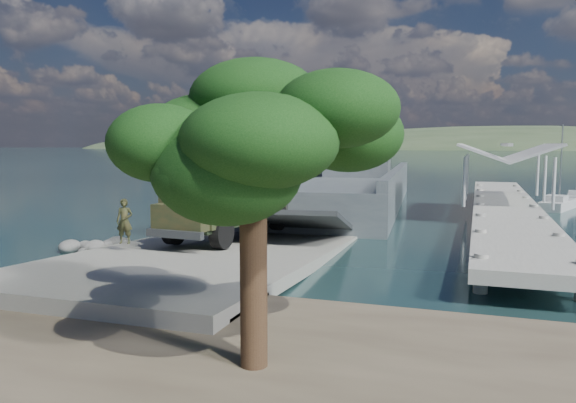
{
  "coord_description": "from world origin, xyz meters",
  "views": [
    {
      "loc": [
        11.18,
        -22.37,
        5.19
      ],
      "look_at": [
        1.57,
        6.0,
        2.12
      ],
      "focal_mm": 35.0,
      "sensor_mm": 36.0,
      "label": 1
    }
  ],
  "objects_px": {
    "landing_craft": "(341,195)",
    "military_truck": "(232,194)",
    "pier": "(505,197)",
    "soldier": "(125,230)",
    "sailboat_far": "(576,198)",
    "sailboat_near": "(558,205)",
    "overhang_tree": "(239,134)"
  },
  "relations": [
    {
      "from": "landing_craft",
      "to": "military_truck",
      "type": "bearing_deg",
      "value": -97.92
    },
    {
      "from": "pier",
      "to": "military_truck",
      "type": "bearing_deg",
      "value": -132.15
    },
    {
      "from": "soldier",
      "to": "sailboat_far",
      "type": "bearing_deg",
      "value": 42.27
    },
    {
      "from": "military_truck",
      "to": "soldier",
      "type": "bearing_deg",
      "value": -110.37
    },
    {
      "from": "soldier",
      "to": "military_truck",
      "type": "bearing_deg",
      "value": 49.56
    },
    {
      "from": "sailboat_near",
      "to": "sailboat_far",
      "type": "xyz_separation_m",
      "value": [
        2.36,
        7.47,
        -0.05
      ]
    },
    {
      "from": "military_truck",
      "to": "overhang_tree",
      "type": "bearing_deg",
      "value": -60.09
    },
    {
      "from": "sailboat_near",
      "to": "sailboat_far",
      "type": "height_order",
      "value": "sailboat_near"
    },
    {
      "from": "sailboat_near",
      "to": "soldier",
      "type": "bearing_deg",
      "value": -105.18
    },
    {
      "from": "sailboat_near",
      "to": "overhang_tree",
      "type": "height_order",
      "value": "sailboat_near"
    },
    {
      "from": "pier",
      "to": "soldier",
      "type": "bearing_deg",
      "value": -128.27
    },
    {
      "from": "sailboat_far",
      "to": "overhang_tree",
      "type": "xyz_separation_m",
      "value": [
        -13.54,
        -45.25,
        5.1
      ]
    },
    {
      "from": "landing_craft",
      "to": "overhang_tree",
      "type": "distance_m",
      "value": 35.38
    },
    {
      "from": "military_truck",
      "to": "sailboat_far",
      "type": "relative_size",
      "value": 1.61
    },
    {
      "from": "sailboat_near",
      "to": "sailboat_far",
      "type": "bearing_deg",
      "value": 93.1
    },
    {
      "from": "landing_craft",
      "to": "overhang_tree",
      "type": "relative_size",
      "value": 5.24
    },
    {
      "from": "landing_craft",
      "to": "overhang_tree",
      "type": "bearing_deg",
      "value": -85.39
    },
    {
      "from": "military_truck",
      "to": "sailboat_far",
      "type": "distance_m",
      "value": 36.8
    },
    {
      "from": "landing_craft",
      "to": "sailboat_near",
      "type": "relative_size",
      "value": 5.62
    },
    {
      "from": "landing_craft",
      "to": "soldier",
      "type": "height_order",
      "value": "landing_craft"
    },
    {
      "from": "pier",
      "to": "soldier",
      "type": "xyz_separation_m",
      "value": [
        -16.26,
        -20.61,
        -0.12
      ]
    },
    {
      "from": "landing_craft",
      "to": "sailboat_near",
      "type": "height_order",
      "value": "landing_craft"
    },
    {
      "from": "overhang_tree",
      "to": "military_truck",
      "type": "bearing_deg",
      "value": 115.02
    },
    {
      "from": "landing_craft",
      "to": "military_truck",
      "type": "distance_m",
      "value": 19.99
    },
    {
      "from": "soldier",
      "to": "sailboat_far",
      "type": "height_order",
      "value": "sailboat_far"
    },
    {
      "from": "overhang_tree",
      "to": "landing_craft",
      "type": "bearing_deg",
      "value": 99.59
    },
    {
      "from": "soldier",
      "to": "overhang_tree",
      "type": "height_order",
      "value": "overhang_tree"
    },
    {
      "from": "pier",
      "to": "overhang_tree",
      "type": "height_order",
      "value": "overhang_tree"
    },
    {
      "from": "sailboat_near",
      "to": "landing_craft",
      "type": "bearing_deg",
      "value": -148.77
    },
    {
      "from": "overhang_tree",
      "to": "sailboat_far",
      "type": "bearing_deg",
      "value": 73.34
    },
    {
      "from": "pier",
      "to": "military_truck",
      "type": "relative_size",
      "value": 4.64
    },
    {
      "from": "soldier",
      "to": "sailboat_far",
      "type": "distance_m",
      "value": 42.79
    }
  ]
}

